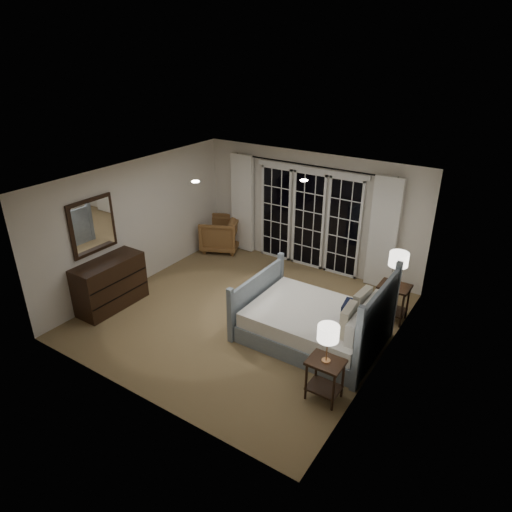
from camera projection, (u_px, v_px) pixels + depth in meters
The scene contains 20 objects.
floor at pixel (243, 315), 8.26m from camera, with size 5.00×5.00×0.00m, color olive.
ceiling at pixel (241, 181), 7.19m from camera, with size 5.00×5.00×0.00m, color white.
wall_left at pixel (138, 223), 8.96m from camera, with size 0.02×5.00×2.50m, color silver.
wall_right at pixel (386, 293), 6.48m from camera, with size 0.02×5.00×2.50m, color silver.
wall_back at pixel (310, 211), 9.61m from camera, with size 5.00×0.02×2.50m, color silver.
wall_front at pixel (131, 321), 5.83m from camera, with size 5.00×0.02×2.50m, color silver.
french_doors at pixel (308, 219), 9.65m from camera, with size 2.50×0.04×2.20m.
curtain_rod at pixel (310, 165), 9.11m from camera, with size 0.03×0.03×3.50m, color black.
curtain_left at pixel (242, 203), 10.38m from camera, with size 0.55×0.10×2.25m, color white.
curtain_right at pixel (383, 234), 8.75m from camera, with size 0.55×0.10×2.25m, color white.
downlight_a at pixel (304, 180), 7.25m from camera, with size 0.12×0.12×0.01m, color white.
downlight_b at pixel (195, 182), 7.19m from camera, with size 0.12×0.12×0.01m, color white.
bed at pixel (316, 323), 7.45m from camera, with size 2.20×1.58×1.28m.
nightstand_left at pixel (325, 374), 6.17m from camera, with size 0.48×0.39×0.63m.
nightstand_right at pixel (393, 297), 7.96m from camera, with size 0.52×0.42×0.68m.
lamp_left at pixel (328, 334), 5.89m from camera, with size 0.29×0.29×0.56m.
lamp_right at pixel (399, 260), 7.65m from camera, with size 0.32×0.32×0.63m.
armchair at pixel (220, 234), 10.72m from camera, with size 0.84×0.87×0.79m, color brown.
dresser at pixel (110, 284), 8.36m from camera, with size 0.56×1.31×0.93m.
mirror at pixel (93, 226), 8.02m from camera, with size 0.05×0.85×1.00m.
Camera 1 is at (4.04, -5.73, 4.49)m, focal length 32.00 mm.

